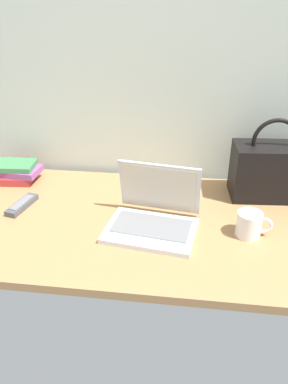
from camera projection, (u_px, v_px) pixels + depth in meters
name	position (u px, v px, depth m)	size (l,w,h in m)	color
desk	(135.00, 223.00, 1.41)	(1.60, 0.76, 0.03)	#A87A4C
laptop	(154.00, 215.00, 1.34)	(0.34, 0.30, 0.22)	silver
coffee_mug	(250.00, 224.00, 1.29)	(0.12, 0.09, 0.09)	white
remote_control_near	(22.00, 205.00, 1.47)	(0.08, 0.17, 0.02)	#4C4C51
handbag	(270.00, 170.00, 1.50)	(0.31, 0.18, 0.33)	black
book_stack	(16.00, 172.00, 1.67)	(0.22, 0.15, 0.08)	#B23333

